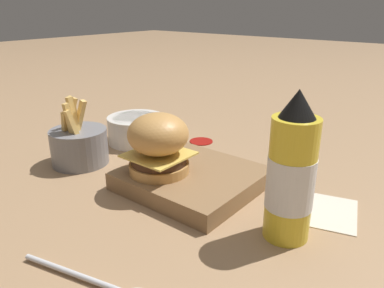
{
  "coord_description": "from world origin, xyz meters",
  "views": [
    {
      "loc": [
        0.32,
        -0.39,
        0.31
      ],
      "look_at": [
        -0.06,
        0.08,
        0.08
      ],
      "focal_mm": 35.0,
      "sensor_mm": 36.0,
      "label": 1
    }
  ],
  "objects_px": {
    "burger": "(158,143)",
    "spoon": "(114,288)",
    "fries_basket": "(79,145)",
    "serving_board": "(192,178)",
    "side_bowl": "(137,129)",
    "ketchup_bottle": "(291,175)"
  },
  "relations": [
    {
      "from": "serving_board",
      "to": "ketchup_bottle",
      "type": "height_order",
      "value": "ketchup_bottle"
    },
    {
      "from": "burger",
      "to": "ketchup_bottle",
      "type": "xyz_separation_m",
      "value": [
        0.24,
        0.0,
        0.01
      ]
    },
    {
      "from": "spoon",
      "to": "ketchup_bottle",
      "type": "bearing_deg",
      "value": 52.14
    },
    {
      "from": "serving_board",
      "to": "burger",
      "type": "height_order",
      "value": "burger"
    },
    {
      "from": "serving_board",
      "to": "side_bowl",
      "type": "height_order",
      "value": "side_bowl"
    },
    {
      "from": "burger",
      "to": "ketchup_bottle",
      "type": "distance_m",
      "value": 0.24
    },
    {
      "from": "serving_board",
      "to": "spoon",
      "type": "relative_size",
      "value": 1.18
    },
    {
      "from": "burger",
      "to": "ketchup_bottle",
      "type": "relative_size",
      "value": 0.5
    },
    {
      "from": "serving_board",
      "to": "fries_basket",
      "type": "distance_m",
      "value": 0.25
    },
    {
      "from": "burger",
      "to": "fries_basket",
      "type": "bearing_deg",
      "value": -174.18
    },
    {
      "from": "burger",
      "to": "side_bowl",
      "type": "bearing_deg",
      "value": 145.88
    },
    {
      "from": "serving_board",
      "to": "spoon",
      "type": "height_order",
      "value": "serving_board"
    },
    {
      "from": "side_bowl",
      "to": "ketchup_bottle",
      "type": "bearing_deg",
      "value": -16.82
    },
    {
      "from": "side_bowl",
      "to": "spoon",
      "type": "distance_m",
      "value": 0.5
    },
    {
      "from": "side_bowl",
      "to": "spoon",
      "type": "relative_size",
      "value": 0.71
    },
    {
      "from": "serving_board",
      "to": "burger",
      "type": "relative_size",
      "value": 2.1
    },
    {
      "from": "ketchup_bottle",
      "to": "spoon",
      "type": "relative_size",
      "value": 1.12
    },
    {
      "from": "fries_basket",
      "to": "spoon",
      "type": "xyz_separation_m",
      "value": [
        0.34,
        -0.2,
        -0.03
      ]
    },
    {
      "from": "burger",
      "to": "side_bowl",
      "type": "relative_size",
      "value": 0.79
    },
    {
      "from": "burger",
      "to": "spoon",
      "type": "height_order",
      "value": "burger"
    },
    {
      "from": "fries_basket",
      "to": "side_bowl",
      "type": "distance_m",
      "value": 0.16
    },
    {
      "from": "serving_board",
      "to": "fries_basket",
      "type": "height_order",
      "value": "fries_basket"
    }
  ]
}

